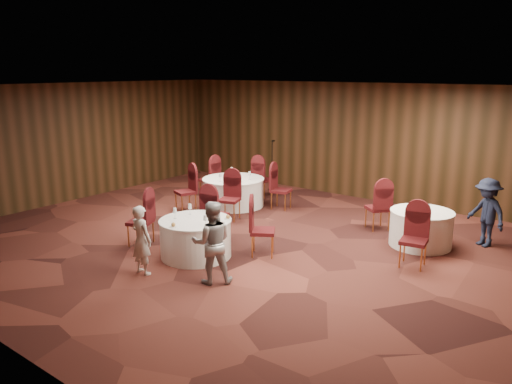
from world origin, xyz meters
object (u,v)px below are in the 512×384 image
Objects in this scene: table_right at (421,228)px; mic_stand at (272,176)px; woman_a at (141,240)px; table_left at (233,192)px; woman_b at (212,242)px; table_main at (196,238)px; man_c at (487,213)px.

table_right is 5.71m from mic_stand.
table_right is 5.61m from woman_a.
table_left is 1.09× the size of mic_stand.
mic_stand reaches higher than woman_b.
woman_b is (-2.18, -3.96, 0.34)m from table_right.
woman_b reaches higher than table_left.
mic_stand is at bearing 110.65° from table_main.
table_left is 5.06m from table_right.
man_c is at bearing -169.08° from woman_b.
table_main is 0.93× the size of mic_stand.
table_main is 5.76m from mic_stand.
table_right is at bearing -0.59° from table_left.
table_main is 1.11× the size of woman_a.
mic_stand reaches higher than table_main.
table_left is at bearing -67.02° from woman_a.
man_c reaches higher than table_main.
man_c is (4.47, 5.22, 0.08)m from woman_a.
table_main is at bearing -94.98° from woman_a.
table_right is (5.06, -0.05, 0.00)m from table_left.
woman_b reaches higher than woman_a.
mic_stand is at bearing -71.21° from woman_a.
woman_a is at bearing -97.92° from table_main.
table_right is at bearing 44.87° from table_main.
table_left is 4.95m from woman_b.
table_left is 1.29× the size of table_right.
table_right is 0.89× the size of woman_b.
woman_b is at bearing -54.34° from table_left.
table_left is 1.15× the size of man_c.
table_main is 0.85× the size of table_left.
man_c reaches higher than table_right.
mic_stand reaches higher than table_left.
man_c is (3.23, 4.75, -0.01)m from woman_b.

